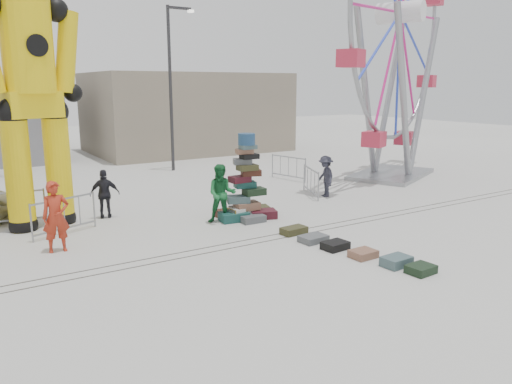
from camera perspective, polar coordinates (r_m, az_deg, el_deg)
ground at (r=13.21m, az=0.83°, el=-6.69°), size 90.00×90.00×0.00m
track_line_near at (r=13.69m, az=-0.55°, el=-5.99°), size 40.00×0.04×0.01m
track_line_far at (r=14.02m, az=-1.42°, el=-5.56°), size 40.00×0.04×0.01m
building_right at (r=33.51m, az=-7.95°, el=9.01°), size 12.00×8.00×5.00m
lamp_post_right at (r=25.48m, az=-9.58°, el=12.47°), size 1.41×0.25×8.00m
lamp_post_left at (r=25.64m, az=-26.28°, el=11.41°), size 1.41×0.25×8.00m
suitcase_tower at (r=16.19m, az=-1.16°, el=-0.31°), size 2.05×1.73×2.77m
crash_test_dummy at (r=16.17m, az=-24.33°, el=11.07°), size 3.22×1.41×8.08m
ferris_wheel at (r=24.40m, az=16.04°, el=16.89°), size 10.44×4.76×13.15m
steamer_trunk at (r=16.16m, az=-1.71°, el=-2.45°), size 0.88×0.57×0.39m
row_case_0 at (r=14.65m, az=4.35°, el=-4.40°), size 0.80×0.49×0.21m
row_case_1 at (r=13.98m, az=6.56°, el=-5.31°), size 0.79×0.59×0.18m
row_case_2 at (r=13.44m, az=9.04°, el=-6.05°), size 0.71×0.55×0.21m
row_case_3 at (r=12.95m, az=12.14°, el=-6.92°), size 0.65×0.53×0.19m
row_case_4 at (r=12.55m, az=15.75°, el=-7.62°), size 0.73×0.53×0.24m
row_case_5 at (r=12.26m, az=18.32°, el=-8.37°), size 0.66×0.54×0.20m
barricade_dummy_b at (r=17.06m, az=-26.33°, el=-1.72°), size 2.00×0.32×1.10m
barricade_dummy_c at (r=15.49m, az=-21.05°, el=-2.56°), size 1.91×0.78×1.10m
barricade_wheel_front at (r=19.64m, az=6.29°, el=1.16°), size 0.86×1.89×1.10m
barricade_wheel_back at (r=22.87m, az=3.72°, el=2.77°), size 0.53×1.97×1.10m
pedestrian_red at (r=13.88m, az=-21.90°, el=-2.63°), size 0.70×0.48×1.87m
pedestrian_green at (r=15.61m, az=-3.94°, el=-0.21°), size 1.14×1.07×1.87m
pedestrian_black at (r=16.91m, az=-16.89°, el=-0.22°), size 1.01×0.67×1.60m
pedestrian_grey at (r=19.50m, az=7.94°, el=1.79°), size 0.83×1.15×1.60m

